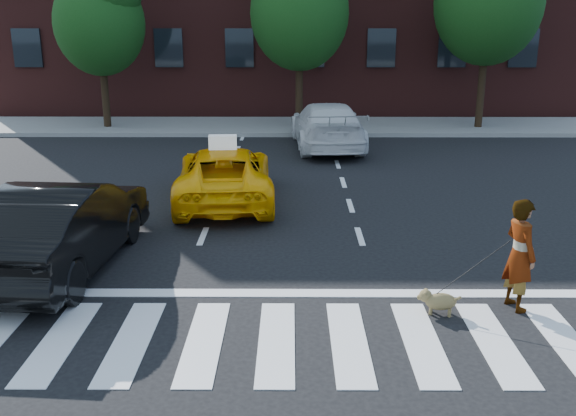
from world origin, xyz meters
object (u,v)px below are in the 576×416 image
at_px(tree_left, 99,12).
at_px(woman, 520,255).
at_px(taxi, 225,174).
at_px(black_sedan, 62,225).
at_px(dog, 437,300).
at_px(white_suv, 327,125).
at_px(tree_mid, 301,0).

distance_m(tree_left, woman, 19.44).
xyz_separation_m(taxi, black_sedan, (-2.41, -4.32, 0.13)).
bearing_deg(dog, white_suv, 109.38).
relative_size(tree_mid, taxi, 1.49).
height_order(taxi, black_sedan, black_sedan).
relative_size(tree_left, white_suv, 1.22).
bearing_deg(black_sedan, dog, 167.82).
height_order(taxi, woman, woman).
height_order(black_sedan, white_suv, black_sedan).
height_order(tree_mid, dog, tree_mid).
bearing_deg(tree_left, tree_mid, -0.00).
relative_size(woman, dog, 2.69).
xyz_separation_m(tree_left, tree_mid, (7.50, -0.00, 0.41)).
distance_m(black_sedan, white_suv, 12.02).
distance_m(white_suv, dog, 12.69).
height_order(tree_mid, white_suv, tree_mid).
xyz_separation_m(black_sedan, woman, (7.45, -1.58, 0.07)).
bearing_deg(white_suv, tree_left, -26.91).
xyz_separation_m(woman, dog, (-1.24, -0.22, -0.65)).
height_order(white_suv, dog, white_suv).
bearing_deg(black_sedan, tree_mid, -102.90).
xyz_separation_m(tree_mid, white_suv, (0.87, -3.48, -4.08)).
distance_m(tree_mid, dog, 16.87).
bearing_deg(dog, taxi, 136.68).
bearing_deg(tree_mid, dog, -83.41).
xyz_separation_m(tree_mid, black_sedan, (-4.35, -14.32, -4.05)).
relative_size(black_sedan, woman, 2.78).
xyz_separation_m(tree_left, white_suv, (8.37, -3.48, -3.67)).
bearing_deg(tree_left, taxi, -60.89).
distance_m(taxi, black_sedan, 4.95).
xyz_separation_m(taxi, woman, (5.04, -5.90, 0.21)).
height_order(tree_mid, woman, tree_mid).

